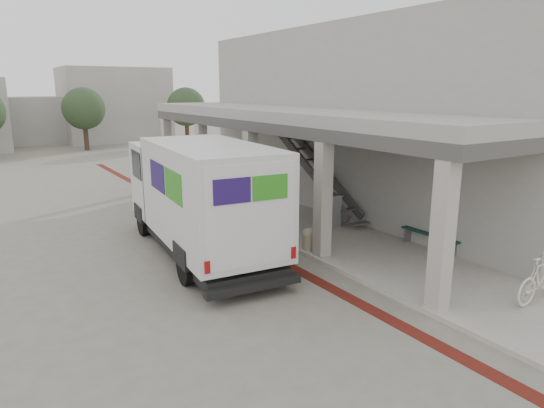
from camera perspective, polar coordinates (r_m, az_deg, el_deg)
ground at (r=12.41m, az=-0.47°, el=-8.89°), size 120.00×120.00×0.00m
bike_lane_stripe at (r=14.49m, az=-1.30°, el=-5.52°), size 0.35×40.00×0.01m
sidewalk at (r=14.76m, az=12.89°, el=-5.29°), size 4.40×28.00×0.12m
transit_building at (r=19.26m, az=9.87°, el=9.35°), size 7.60×17.00×7.00m
distant_backdrop at (r=45.78m, az=-28.75°, el=9.32°), size 28.00×10.00×6.50m
tree_mid at (r=40.58m, az=-21.28°, el=10.40°), size 3.20×3.20×4.80m
tree_right at (r=41.97m, az=-10.07°, el=11.17°), size 3.20×3.20×4.80m
fedex_truck at (r=13.99m, az=-8.59°, el=1.08°), size 3.08×7.91×3.29m
bench at (r=15.02m, az=18.30°, el=-3.75°), size 0.50×1.99×0.46m
bollard_near at (r=11.24m, az=18.71°, el=-9.91°), size 0.37×0.37×0.55m
bollard_far at (r=14.21m, az=4.43°, el=-4.07°), size 0.44×0.44×0.65m
utility_cabinet at (r=16.77m, az=6.94°, el=-0.64°), size 0.63×0.75×1.08m
bicycle_cream at (r=12.28m, az=29.12°, el=-7.66°), size 1.78×0.53×1.06m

